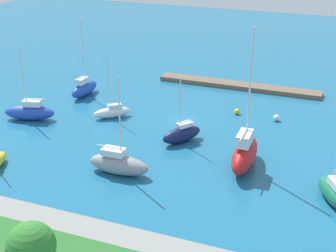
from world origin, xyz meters
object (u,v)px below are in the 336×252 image
object	(u,v)px
sailboat_blue_inner_mooring	(30,112)
sailboat_red_center_basin	(245,153)
sailboat_navy_along_channel	(182,134)
sailboat_green_far_north	(333,192)
sailboat_gray_near_pier	(118,163)
sailboat_white_by_breakwater	(112,112)
mooring_buoy_white	(277,118)
mooring_buoy_yellow	(237,112)
sailboat_blue_far_south	(84,88)
park_tree_mideast	(31,246)
pier_dock	(238,86)

from	to	relation	value
sailboat_blue_inner_mooring	sailboat_red_center_basin	distance (m)	29.62
sailboat_navy_along_channel	sailboat_green_far_north	xyz separation A→B (m)	(-17.92, 7.19, 0.00)
sailboat_gray_near_pier	sailboat_red_center_basin	bearing A→B (deg)	25.46
sailboat_navy_along_channel	sailboat_red_center_basin	size ratio (longest dim) A/B	0.54
sailboat_white_by_breakwater	mooring_buoy_white	world-z (taller)	sailboat_white_by_breakwater
sailboat_navy_along_channel	sailboat_green_far_north	distance (m)	19.31
sailboat_navy_along_channel	mooring_buoy_yellow	size ratio (longest dim) A/B	10.51
sailboat_red_center_basin	mooring_buoy_white	bearing A→B (deg)	-5.23
sailboat_white_by_breakwater	sailboat_green_far_north	world-z (taller)	sailboat_white_by_breakwater
sailboat_red_center_basin	mooring_buoy_white	size ratio (longest dim) A/B	17.46
sailboat_white_by_breakwater	sailboat_red_center_basin	world-z (taller)	sailboat_red_center_basin
mooring_buoy_white	sailboat_blue_inner_mooring	bearing A→B (deg)	20.88
sailboat_blue_inner_mooring	mooring_buoy_white	bearing A→B (deg)	-175.54
sailboat_navy_along_channel	sailboat_gray_near_pier	world-z (taller)	sailboat_gray_near_pier
sailboat_green_far_north	mooring_buoy_yellow	world-z (taller)	sailboat_green_far_north
sailboat_blue_inner_mooring	sailboat_blue_far_south	world-z (taller)	sailboat_blue_far_south
park_tree_mideast	sailboat_blue_inner_mooring	distance (m)	35.84
mooring_buoy_yellow	pier_dock	bearing A→B (deg)	-76.57
pier_dock	mooring_buoy_yellow	size ratio (longest dim) A/B	32.26
sailboat_blue_far_south	mooring_buoy_yellow	bearing A→B (deg)	-83.67
park_tree_mideast	sailboat_green_far_north	bearing A→B (deg)	-128.37
sailboat_gray_near_pier	sailboat_blue_far_south	world-z (taller)	sailboat_blue_far_south
sailboat_blue_inner_mooring	sailboat_gray_near_pier	bearing A→B (deg)	136.84
park_tree_mideast	mooring_buoy_yellow	size ratio (longest dim) A/B	7.33
sailboat_gray_near_pier	mooring_buoy_white	bearing A→B (deg)	56.47
sailboat_navy_along_channel	sailboat_red_center_basin	xyz separation A→B (m)	(-8.47, 3.71, 0.74)
sailboat_blue_inner_mooring	mooring_buoy_yellow	world-z (taller)	sailboat_blue_inner_mooring
sailboat_gray_near_pier	sailboat_blue_far_south	size ratio (longest dim) A/B	0.94
pier_dock	sailboat_green_far_north	size ratio (longest dim) A/B	3.10
park_tree_mideast	sailboat_white_by_breakwater	world-z (taller)	sailboat_white_by_breakwater
mooring_buoy_yellow	sailboat_navy_along_channel	bearing A→B (deg)	70.35
mooring_buoy_white	sailboat_gray_near_pier	bearing A→B (deg)	57.90
pier_dock	sailboat_navy_along_channel	distance (m)	21.87
park_tree_mideast	sailboat_navy_along_channel	bearing A→B (deg)	-89.33
sailboat_blue_inner_mooring	sailboat_navy_along_channel	size ratio (longest dim) A/B	1.21
sailboat_white_by_breakwater	sailboat_red_center_basin	bearing A→B (deg)	117.27
pier_dock	sailboat_white_by_breakwater	size ratio (longest dim) A/B	2.89
sailboat_navy_along_channel	sailboat_gray_near_pier	size ratio (longest dim) A/B	0.77
sailboat_navy_along_channel	sailboat_red_center_basin	distance (m)	9.28
sailboat_gray_near_pier	mooring_buoy_yellow	world-z (taller)	sailboat_gray_near_pier
sailboat_gray_near_pier	mooring_buoy_yellow	size ratio (longest dim) A/B	13.67
sailboat_navy_along_channel	sailboat_blue_far_south	bearing A→B (deg)	-83.57
sailboat_green_far_north	sailboat_navy_along_channel	bearing A→B (deg)	39.56
sailboat_gray_near_pier	sailboat_red_center_basin	xyz separation A→B (m)	(-11.95, -6.06, 0.60)
sailboat_blue_inner_mooring	sailboat_green_far_north	world-z (taller)	sailboat_blue_inner_mooring
mooring_buoy_yellow	sailboat_blue_far_south	bearing A→B (deg)	2.99
mooring_buoy_white	sailboat_white_by_breakwater	bearing A→B (deg)	18.62
sailboat_blue_inner_mooring	mooring_buoy_yellow	distance (m)	27.63
sailboat_red_center_basin	sailboat_blue_far_south	distance (m)	30.68
park_tree_mideast	sailboat_white_by_breakwater	size ratio (longest dim) A/B	0.66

